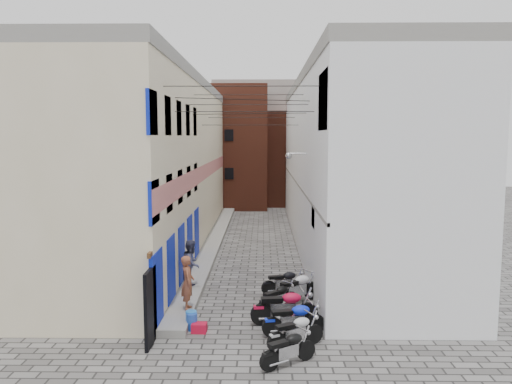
{
  "coord_description": "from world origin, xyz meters",
  "views": [
    {
      "loc": [
        0.68,
        -14.04,
        5.92
      ],
      "look_at": [
        0.3,
        12.03,
        3.0
      ],
      "focal_mm": 35.0,
      "sensor_mm": 36.0,
      "label": 1
    }
  ],
  "objects_px": {
    "motorcycle_b": "(296,330)",
    "motorcycle_c": "(294,317)",
    "motorcycle_e": "(278,296)",
    "person_a": "(188,283)",
    "motorcycle_d": "(284,305)",
    "motorcycle_g": "(284,281)",
    "person_b": "(192,264)",
    "motorcycle_a": "(288,347)",
    "water_jug_far": "(191,319)",
    "red_crate": "(199,328)",
    "motorcycle_f": "(297,287)",
    "water_jug_near": "(192,322)"
  },
  "relations": [
    {
      "from": "water_jug_far",
      "to": "motorcycle_b",
      "type": "bearing_deg",
      "value": -24.13
    },
    {
      "from": "person_b",
      "to": "water_jug_far",
      "type": "relative_size",
      "value": 3.34
    },
    {
      "from": "motorcycle_d",
      "to": "person_b",
      "type": "distance_m",
      "value": 4.6
    },
    {
      "from": "motorcycle_c",
      "to": "person_a",
      "type": "relative_size",
      "value": 1.08
    },
    {
      "from": "motorcycle_e",
      "to": "red_crate",
      "type": "distance_m",
      "value": 3.15
    },
    {
      "from": "motorcycle_a",
      "to": "person_a",
      "type": "bearing_deg",
      "value": -171.94
    },
    {
      "from": "motorcycle_b",
      "to": "motorcycle_d",
      "type": "distance_m",
      "value": 1.77
    },
    {
      "from": "motorcycle_d",
      "to": "motorcycle_g",
      "type": "xyz_separation_m",
      "value": [
        0.13,
        3.03,
        -0.11
      ]
    },
    {
      "from": "motorcycle_e",
      "to": "motorcycle_g",
      "type": "bearing_deg",
      "value": 129.73
    },
    {
      "from": "motorcycle_g",
      "to": "person_b",
      "type": "xyz_separation_m",
      "value": [
        -3.5,
        0.05,
        0.63
      ]
    },
    {
      "from": "motorcycle_b",
      "to": "person_a",
      "type": "bearing_deg",
      "value": -153.33
    },
    {
      "from": "motorcycle_b",
      "to": "motorcycle_e",
      "type": "distance_m",
      "value": 3.04
    },
    {
      "from": "water_jug_near",
      "to": "red_crate",
      "type": "relative_size",
      "value": 1.15
    },
    {
      "from": "motorcycle_b",
      "to": "motorcycle_c",
      "type": "distance_m",
      "value": 0.86
    },
    {
      "from": "motorcycle_d",
      "to": "motorcycle_c",
      "type": "bearing_deg",
      "value": 8.98
    },
    {
      "from": "water_jug_near",
      "to": "motorcycle_g",
      "type": "bearing_deg",
      "value": 49.72
    },
    {
      "from": "water_jug_near",
      "to": "motorcycle_e",
      "type": "bearing_deg",
      "value": 33.16
    },
    {
      "from": "motorcycle_b",
      "to": "person_b",
      "type": "bearing_deg",
      "value": -171.27
    },
    {
      "from": "motorcycle_b",
      "to": "water_jug_near",
      "type": "distance_m",
      "value": 3.35
    },
    {
      "from": "motorcycle_b",
      "to": "motorcycle_a",
      "type": "bearing_deg",
      "value": -41.39
    },
    {
      "from": "motorcycle_d",
      "to": "water_jug_near",
      "type": "distance_m",
      "value": 2.92
    },
    {
      "from": "motorcycle_c",
      "to": "water_jug_far",
      "type": "relative_size",
      "value": 3.6
    },
    {
      "from": "motorcycle_f",
      "to": "motorcycle_b",
      "type": "bearing_deg",
      "value": -43.34
    },
    {
      "from": "motorcycle_a",
      "to": "motorcycle_e",
      "type": "xyz_separation_m",
      "value": [
        -0.14,
        4.12,
        -0.0
      ]
    },
    {
      "from": "motorcycle_b",
      "to": "person_b",
      "type": "relative_size",
      "value": 0.99
    },
    {
      "from": "person_a",
      "to": "motorcycle_g",
      "type": "bearing_deg",
      "value": -64.63
    },
    {
      "from": "motorcycle_d",
      "to": "person_a",
      "type": "xyz_separation_m",
      "value": [
        -3.15,
        0.65,
        0.52
      ]
    },
    {
      "from": "motorcycle_c",
      "to": "motorcycle_f",
      "type": "relative_size",
      "value": 0.93
    },
    {
      "from": "motorcycle_b",
      "to": "motorcycle_d",
      "type": "xyz_separation_m",
      "value": [
        -0.24,
        1.75,
        0.11
      ]
    },
    {
      "from": "motorcycle_e",
      "to": "person_b",
      "type": "relative_size",
      "value": 0.95
    },
    {
      "from": "motorcycle_a",
      "to": "motorcycle_b",
      "type": "height_order",
      "value": "motorcycle_b"
    },
    {
      "from": "motorcycle_g",
      "to": "red_crate",
      "type": "relative_size",
      "value": 3.97
    },
    {
      "from": "motorcycle_d",
      "to": "water_jug_far",
      "type": "bearing_deg",
      "value": -89.6
    },
    {
      "from": "person_b",
      "to": "motorcycle_d",
      "type": "bearing_deg",
      "value": -122.34
    },
    {
      "from": "person_a",
      "to": "motorcycle_f",
      "type": "bearing_deg",
      "value": -80.69
    },
    {
      "from": "motorcycle_e",
      "to": "person_a",
      "type": "xyz_separation_m",
      "value": [
        -2.99,
        -0.62,
        0.65
      ]
    },
    {
      "from": "motorcycle_a",
      "to": "red_crate",
      "type": "distance_m",
      "value": 3.4
    },
    {
      "from": "motorcycle_b",
      "to": "motorcycle_c",
      "type": "height_order",
      "value": "motorcycle_c"
    },
    {
      "from": "motorcycle_e",
      "to": "person_a",
      "type": "distance_m",
      "value": 3.12
    },
    {
      "from": "motorcycle_c",
      "to": "person_b",
      "type": "xyz_separation_m",
      "value": [
        -3.62,
        3.97,
        0.59
      ]
    },
    {
      "from": "motorcycle_b",
      "to": "red_crate",
      "type": "distance_m",
      "value": 3.07
    },
    {
      "from": "person_a",
      "to": "motorcycle_a",
      "type": "bearing_deg",
      "value": -148.83
    },
    {
      "from": "motorcycle_a",
      "to": "water_jug_near",
      "type": "bearing_deg",
      "value": -163.46
    },
    {
      "from": "motorcycle_b",
      "to": "red_crate",
      "type": "height_order",
      "value": "motorcycle_b"
    },
    {
      "from": "motorcycle_c",
      "to": "red_crate",
      "type": "bearing_deg",
      "value": -105.7
    },
    {
      "from": "motorcycle_e",
      "to": "motorcycle_a",
      "type": "bearing_deg",
      "value": -38.82
    },
    {
      "from": "motorcycle_a",
      "to": "water_jug_far",
      "type": "xyz_separation_m",
      "value": [
        -2.88,
        2.51,
        -0.23
      ]
    },
    {
      "from": "motorcycle_d",
      "to": "person_a",
      "type": "height_order",
      "value": "person_a"
    },
    {
      "from": "person_b",
      "to": "red_crate",
      "type": "distance_m",
      "value": 3.98
    },
    {
      "from": "motorcycle_b",
      "to": "person_b",
      "type": "xyz_separation_m",
      "value": [
        -3.61,
        4.84,
        0.63
      ]
    }
  ]
}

